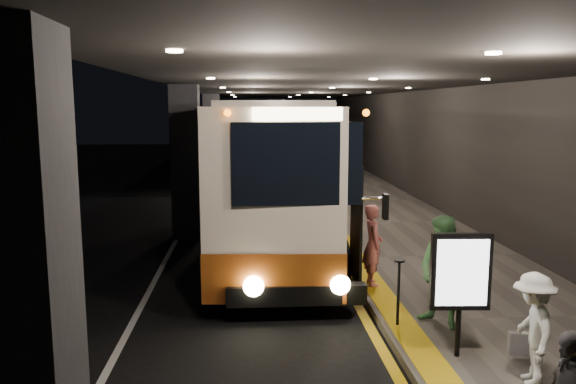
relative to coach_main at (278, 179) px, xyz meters
name	(u,v)px	position (x,y,z in m)	size (l,w,h in m)	color
ground	(237,277)	(-1.09, -3.05, -1.82)	(90.00, 90.00, 0.00)	black
lane_line_white	(182,230)	(-2.89, 1.95, -1.81)	(0.12, 50.00, 0.01)	silver
kerb_stripe_yellow	(315,228)	(1.26, 1.95, -1.81)	(0.18, 50.00, 0.01)	gold
sidewalk	(390,224)	(3.66, 1.95, -1.74)	(4.50, 50.00, 0.15)	#514C44
tactile_strip	(330,223)	(1.76, 1.95, -1.66)	(0.50, 50.00, 0.01)	gold
terminal_wall	(463,132)	(5.91, 1.95, 1.18)	(0.10, 50.00, 6.00)	black
support_columns	(186,162)	(-2.59, 0.95, 0.38)	(0.80, 24.80, 4.40)	black
canopy	(321,79)	(1.41, 1.95, 2.78)	(9.00, 50.00, 0.40)	black
coach_main	(278,179)	(0.00, 0.00, 0.00)	(3.29, 12.26, 3.79)	beige
coach_second	(257,141)	(-0.28, 16.80, 0.01)	(2.74, 12.13, 3.80)	beige
coach_third	(256,130)	(-0.17, 29.24, 0.10)	(3.32, 12.82, 3.99)	beige
passenger_boarding	(373,245)	(1.71, -4.23, -0.83)	(0.61, 0.40, 1.68)	#D56A63
passenger_waiting_green	(444,272)	(2.40, -6.50, -0.73)	(0.91, 0.56, 1.87)	#457D46
passenger_waiting_white	(533,329)	(2.90, -8.48, -0.92)	(0.97, 0.45, 1.51)	silver
bag_polka	(518,343)	(3.15, -7.65, -1.50)	(0.28, 0.12, 0.34)	black
info_sign	(461,274)	(2.23, -7.64, -0.42)	(0.88, 0.17, 1.85)	black
stanchion_post	(398,293)	(1.66, -6.42, -1.11)	(0.05, 0.05, 1.12)	black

